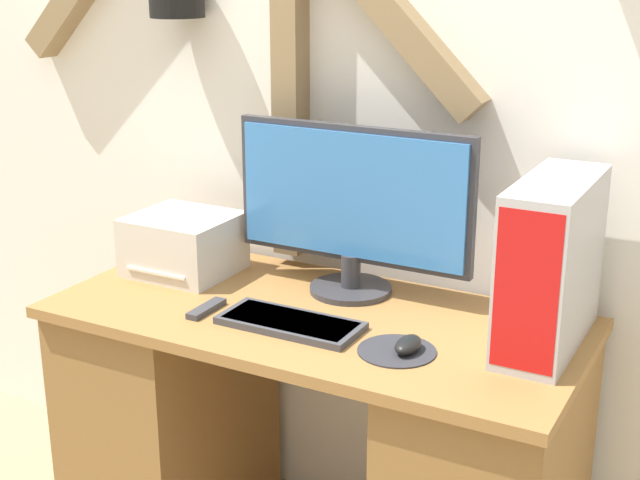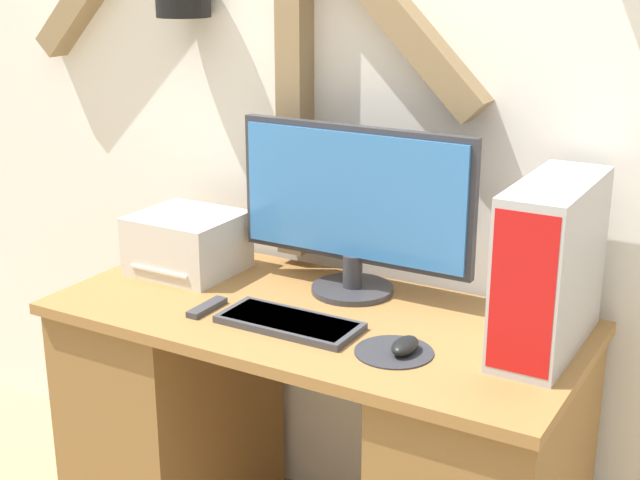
{
  "view_description": "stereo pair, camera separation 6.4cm",
  "coord_description": "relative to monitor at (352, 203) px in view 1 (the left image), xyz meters",
  "views": [
    {
      "loc": [
        1.01,
        -1.53,
        1.67
      ],
      "look_at": [
        0.01,
        0.32,
        0.99
      ],
      "focal_mm": 50.0,
      "sensor_mm": 36.0,
      "label": 1
    },
    {
      "loc": [
        1.06,
        -1.5,
        1.67
      ],
      "look_at": [
        0.01,
        0.32,
        0.99
      ],
      "focal_mm": 50.0,
      "sensor_mm": 36.0,
      "label": 2
    }
  ],
  "objects": [
    {
      "name": "remote_control",
      "position": [
        -0.26,
        -0.31,
        -0.24
      ],
      "size": [
        0.03,
        0.13,
        0.02
      ],
      "color": "#38383D",
      "rests_on": "desk"
    },
    {
      "name": "computer_tower",
      "position": [
        0.55,
        -0.09,
        -0.05
      ],
      "size": [
        0.15,
        0.42,
        0.4
      ],
      "color": "#B2B2B7",
      "rests_on": "desk"
    },
    {
      "name": "printer",
      "position": [
        -0.49,
        -0.09,
        -0.16
      ],
      "size": [
        0.28,
        0.27,
        0.17
      ],
      "color": "beige",
      "rests_on": "desk"
    },
    {
      "name": "mouse",
      "position": [
        0.29,
        -0.29,
        -0.23
      ],
      "size": [
        0.05,
        0.1,
        0.04
      ],
      "color": "black",
      "rests_on": "mousepad"
    },
    {
      "name": "desk",
      "position": [
        -0.01,
        -0.18,
        -0.63
      ],
      "size": [
        1.37,
        0.64,
        0.79
      ],
      "color": "olive",
      "rests_on": "ground_plane"
    },
    {
      "name": "keyboard",
      "position": [
        -0.03,
        -0.29,
        -0.24
      ],
      "size": [
        0.35,
        0.15,
        0.02
      ],
      "color": "#3D3D42",
      "rests_on": "desk"
    },
    {
      "name": "mousepad",
      "position": [
        0.26,
        -0.3,
        -0.25
      ],
      "size": [
        0.18,
        0.18,
        0.0
      ],
      "color": "#2D2D33",
      "rests_on": "desk"
    },
    {
      "name": "wall_back",
      "position": [
        -0.02,
        0.2,
        0.32
      ],
      "size": [
        6.4,
        0.21,
        2.7
      ],
      "color": "white",
      "rests_on": "ground_plane"
    },
    {
      "name": "monitor",
      "position": [
        0.0,
        0.0,
        0.0
      ],
      "size": [
        0.67,
        0.22,
        0.46
      ],
      "color": "#333338",
      "rests_on": "desk"
    }
  ]
}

